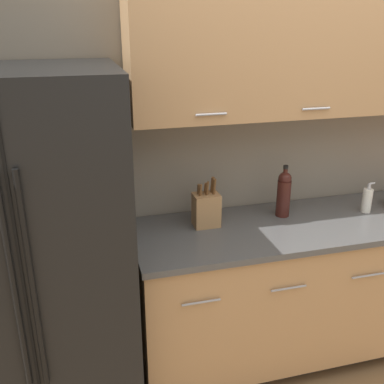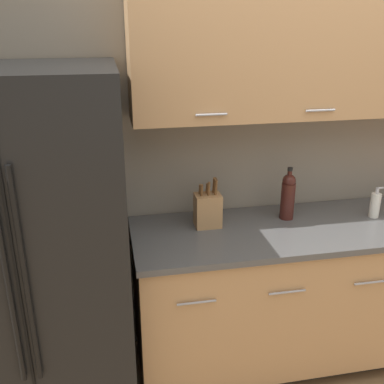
% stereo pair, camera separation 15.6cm
% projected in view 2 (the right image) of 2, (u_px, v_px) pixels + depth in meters
% --- Properties ---
extents(wall_back, '(10.00, 0.39, 2.60)m').
position_uv_depth(wall_back, '(299.00, 115.00, 2.64)').
color(wall_back, gray).
rests_on(wall_back, ground_plane).
extents(counter_unit, '(2.01, 0.64, 0.93)m').
position_uv_depth(counter_unit, '(301.00, 292.00, 2.74)').
color(counter_unit, black).
rests_on(counter_unit, ground_plane).
extents(refrigerator, '(0.94, 0.78, 1.84)m').
position_uv_depth(refrigerator, '(33.00, 256.00, 2.25)').
color(refrigerator, black).
rests_on(refrigerator, ground_plane).
extents(knife_block, '(0.15, 0.11, 0.28)m').
position_uv_depth(knife_block, '(208.00, 209.00, 2.52)').
color(knife_block, '#A87A4C').
rests_on(knife_block, counter_unit).
extents(wine_bottle, '(0.08, 0.08, 0.31)m').
position_uv_depth(wine_bottle, '(288.00, 195.00, 2.61)').
color(wine_bottle, '#3D1914').
rests_on(wine_bottle, counter_unit).
extents(soap_dispenser, '(0.06, 0.06, 0.19)m').
position_uv_depth(soap_dispenser, '(375.00, 205.00, 2.65)').
color(soap_dispenser, silver).
rests_on(soap_dispenser, counter_unit).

